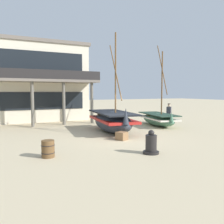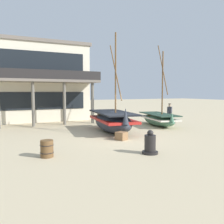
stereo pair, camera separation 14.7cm
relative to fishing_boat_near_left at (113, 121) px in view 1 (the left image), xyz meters
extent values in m
plane|color=#CCB78E|center=(-0.40, -1.74, -0.74)|extent=(120.00, 120.00, 0.00)
ellipsoid|color=#2D333D|center=(0.00, 0.02, -0.07)|extent=(2.63, 5.15, 1.34)
cube|color=red|center=(0.00, 0.02, 0.09)|extent=(2.62, 4.95, 0.16)
cube|color=black|center=(0.00, 0.02, 0.54)|extent=(2.67, 5.06, 0.09)
cone|color=#2D333D|center=(-0.32, -2.32, 0.53)|extent=(0.44, 0.44, 0.94)
cylinder|color=brown|center=(-0.08, -0.59, 2.88)|extent=(0.10, 0.10, 5.37)
cylinder|color=brown|center=(-0.08, -0.59, 3.18)|extent=(0.38, 2.27, 3.60)
cube|color=brown|center=(0.05, 0.39, 0.40)|extent=(1.87, 0.42, 0.06)
ellipsoid|color=#427056|center=(4.53, 1.05, -0.27)|extent=(2.41, 4.49, 0.95)
cube|color=silver|center=(4.53, 1.05, -0.15)|extent=(2.40, 4.33, 0.11)
cube|color=#243D2F|center=(4.53, 1.05, 0.17)|extent=(2.45, 4.42, 0.07)
cone|color=#427056|center=(4.14, -0.95, 0.16)|extent=(0.38, 0.38, 0.67)
cylinder|color=brown|center=(4.43, 0.53, 2.42)|extent=(0.10, 0.10, 4.99)
cylinder|color=brown|center=(4.43, 0.53, 3.59)|extent=(0.41, 1.73, 3.80)
cube|color=brown|center=(4.59, 1.37, 0.06)|extent=(1.54, 0.45, 0.06)
cylinder|color=#33333D|center=(5.97, 1.51, -0.30)|extent=(0.26, 0.26, 0.88)
cube|color=#383842|center=(5.97, 1.51, 0.41)|extent=(0.38, 0.42, 0.54)
sphere|color=beige|center=(5.97, 1.51, 0.80)|extent=(0.22, 0.22, 0.22)
cylinder|color=#2D2823|center=(5.97, 1.51, 0.92)|extent=(0.24, 0.24, 0.05)
cylinder|color=black|center=(-0.98, -5.66, -0.69)|extent=(0.69, 0.69, 0.10)
cylinder|color=black|center=(-0.98, -5.66, -0.29)|extent=(0.48, 0.48, 0.71)
sphere|color=black|center=(-0.98, -5.66, 0.15)|extent=(0.27, 0.27, 0.27)
cylinder|color=brown|center=(-5.08, -4.28, -0.39)|extent=(0.52, 0.52, 0.70)
torus|color=black|center=(-5.08, -4.28, -0.24)|extent=(0.56, 0.56, 0.03)
torus|color=black|center=(-5.08, -4.28, -0.55)|extent=(0.56, 0.56, 0.03)
cube|color=olive|center=(-0.70, -2.54, -0.52)|extent=(0.71, 0.71, 0.44)
cube|color=beige|center=(-3.14, 10.13, 2.68)|extent=(8.42, 6.18, 6.84)
cube|color=#70665B|center=(-3.14, 10.13, 6.24)|extent=(8.76, 6.43, 0.30)
cube|color=black|center=(-3.14, 7.00, 1.14)|extent=(7.08, 0.06, 1.50)
cube|color=black|center=(-3.14, 7.00, 4.56)|extent=(7.08, 0.06, 1.50)
cube|color=#70665B|center=(-3.14, 5.74, 2.78)|extent=(8.42, 2.59, 0.20)
cylinder|color=#666056|center=(-4.34, 4.84, 0.97)|extent=(0.24, 0.24, 3.42)
cylinder|color=#666056|center=(-1.93, 4.84, 0.97)|extent=(0.24, 0.24, 3.42)
cylinder|color=#666056|center=(0.47, 4.84, 0.97)|extent=(0.24, 0.24, 3.42)
cube|color=black|center=(-3.14, 4.50, 3.23)|extent=(8.42, 0.08, 0.70)
camera|label=1|loc=(-7.01, -13.97, 1.92)|focal=38.37mm
camera|label=2|loc=(-6.88, -14.04, 1.92)|focal=38.37mm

